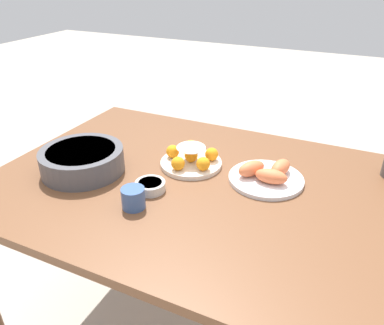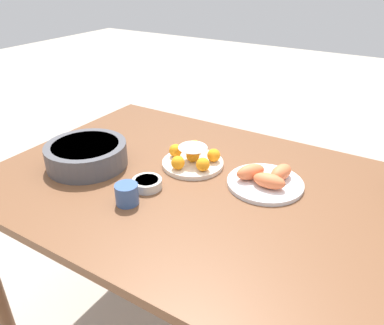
{
  "view_description": "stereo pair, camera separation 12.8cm",
  "coord_description": "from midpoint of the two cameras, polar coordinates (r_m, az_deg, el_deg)",
  "views": [
    {
      "loc": [
        -0.45,
        0.98,
        1.41
      ],
      "look_at": [
        0.03,
        -0.05,
        0.79
      ],
      "focal_mm": 35.0,
      "sensor_mm": 36.0,
      "label": 1
    },
    {
      "loc": [
        -0.57,
        0.92,
        1.41
      ],
      "look_at": [
        0.03,
        -0.05,
        0.79
      ],
      "focal_mm": 35.0,
      "sensor_mm": 36.0,
      "label": 2
    }
  ],
  "objects": [
    {
      "name": "cup_far",
      "position": [
        1.14,
        -6.72,
        -4.9
      ],
      "size": [
        0.07,
        0.07,
        0.06
      ],
      "color": "#38568E",
      "rests_on": "dining_table"
    },
    {
      "name": "sauce_bowl",
      "position": [
        1.21,
        -3.86,
        -3.25
      ],
      "size": [
        0.1,
        0.1,
        0.03
      ],
      "color": "beige",
      "rests_on": "dining_table"
    },
    {
      "name": "dining_table",
      "position": [
        1.31,
        2.7,
        -6.38
      ],
      "size": [
        1.33,
        0.97,
        0.75
      ],
      "color": "brown",
      "rests_on": "ground_plane"
    },
    {
      "name": "cake_plate",
      "position": [
        1.34,
        2.87,
        0.54
      ],
      "size": [
        0.22,
        0.22,
        0.08
      ],
      "color": "silver",
      "rests_on": "dining_table"
    },
    {
      "name": "serving_bowl",
      "position": [
        1.37,
        -13.23,
        1.22
      ],
      "size": [
        0.29,
        0.29,
        0.08
      ],
      "color": "#4C4C51",
      "rests_on": "dining_table"
    },
    {
      "name": "seafood_platter",
      "position": [
        1.26,
        14.06,
        -2.61
      ],
      "size": [
        0.25,
        0.25,
        0.06
      ],
      "color": "silver",
      "rests_on": "dining_table"
    }
  ]
}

